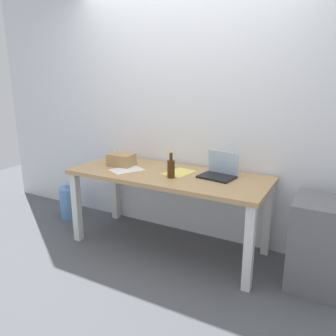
% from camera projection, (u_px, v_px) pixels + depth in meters
% --- Properties ---
extents(ground_plane, '(8.00, 8.00, 0.00)m').
position_uv_depth(ground_plane, '(168.00, 246.00, 3.27)').
color(ground_plane, '#515459').
extents(back_wall, '(5.20, 0.08, 2.60)m').
position_uv_depth(back_wall, '(189.00, 110.00, 3.30)').
color(back_wall, white).
rests_on(back_wall, ground).
extents(desk, '(1.87, 0.75, 0.75)m').
position_uv_depth(desk, '(168.00, 183.00, 3.10)').
color(desk, tan).
rests_on(desk, ground).
extents(laptop_right, '(0.33, 0.28, 0.22)m').
position_uv_depth(laptop_right, '(219.00, 172.00, 2.95)').
color(laptop_right, black).
rests_on(laptop_right, desk).
extents(beer_bottle, '(0.07, 0.07, 0.23)m').
position_uv_depth(beer_bottle, '(171.00, 168.00, 2.92)').
color(beer_bottle, '#47280F').
rests_on(beer_bottle, desk).
extents(computer_mouse, '(0.07, 0.11, 0.03)m').
position_uv_depth(computer_mouse, '(171.00, 167.00, 3.24)').
color(computer_mouse, '#4C9E56').
rests_on(computer_mouse, desk).
extents(cardboard_box, '(0.26, 0.19, 0.12)m').
position_uv_depth(cardboard_box, '(121.00, 160.00, 3.33)').
color(cardboard_box, tan).
rests_on(cardboard_box, desk).
extents(paper_sheet_front_left, '(0.33, 0.36, 0.00)m').
position_uv_depth(paper_sheet_front_left, '(127.00, 170.00, 3.19)').
color(paper_sheet_front_left, white).
rests_on(paper_sheet_front_left, desk).
extents(paper_sheet_near_back, '(0.25, 0.33, 0.00)m').
position_uv_depth(paper_sheet_near_back, '(179.00, 173.00, 3.09)').
color(paper_sheet_near_back, '#F4E06B').
rests_on(paper_sheet_near_back, desk).
extents(water_cooler_jug, '(0.25, 0.25, 0.42)m').
position_uv_depth(water_cooler_jug, '(71.00, 202.00, 3.92)').
color(water_cooler_jug, '#598CC6').
rests_on(water_cooler_jug, ground).
extents(filing_cabinet, '(0.40, 0.48, 0.71)m').
position_uv_depth(filing_cabinet, '(318.00, 243.00, 2.59)').
color(filing_cabinet, slate).
rests_on(filing_cabinet, ground).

